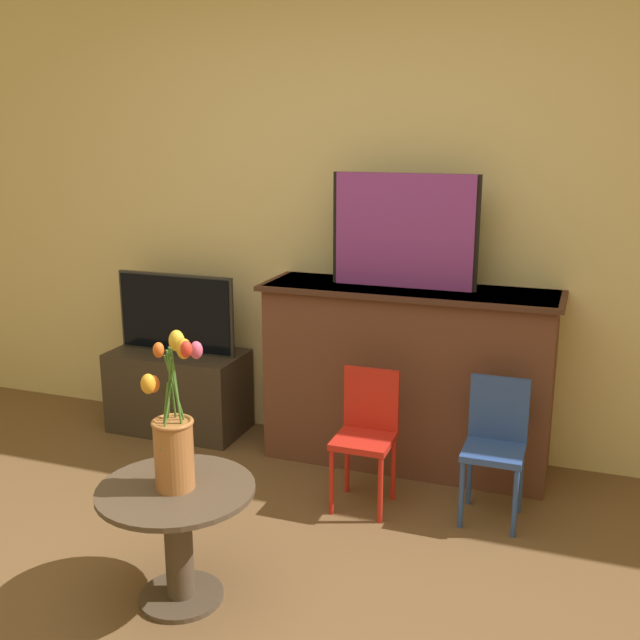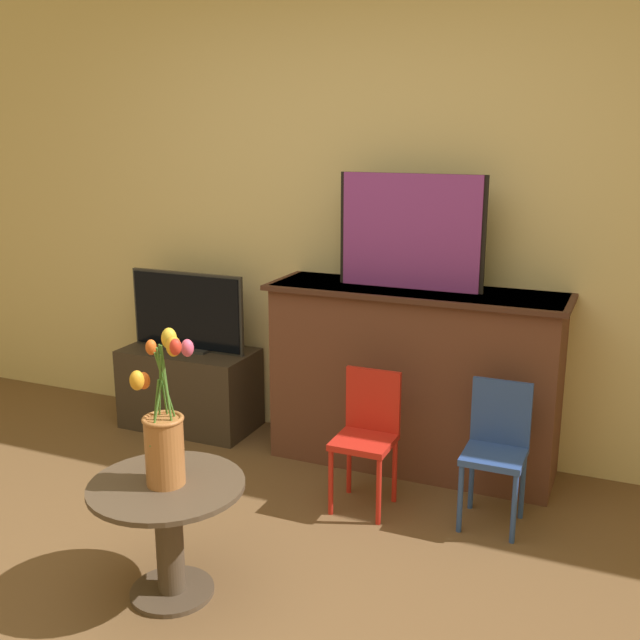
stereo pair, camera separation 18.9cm
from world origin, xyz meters
name	(u,v)px [view 2 (the right image)]	position (x,y,z in m)	size (l,w,h in m)	color
wall_back	(372,204)	(0.00, 2.13, 1.35)	(8.00, 0.06, 2.70)	beige
fireplace_mantel	(413,376)	(0.33, 1.89, 0.49)	(1.53, 0.46, 0.96)	brown
painting	(411,232)	(0.29, 1.89, 1.25)	(0.75, 0.03, 0.57)	black
tv_stand	(190,388)	(-1.04, 1.87, 0.24)	(0.78, 0.42, 0.48)	#382D23
tv_monitor	(187,313)	(-1.04, 1.88, 0.70)	(0.73, 0.12, 0.46)	#2D2D2D
chair_red	(367,430)	(0.26, 1.38, 0.38)	(0.27, 0.27, 0.65)	red
chair_blue	(497,444)	(0.85, 1.46, 0.38)	(0.27, 0.27, 0.65)	#2D4C99
side_table	(169,522)	(-0.18, 0.40, 0.31)	(0.59, 0.59, 0.46)	#4C3D2D
vase_tulips	(164,433)	(-0.18, 0.41, 0.66)	(0.20, 0.28, 0.57)	#AD6B38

